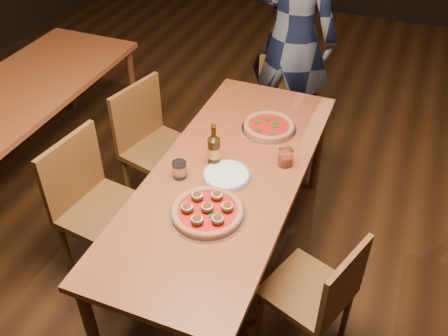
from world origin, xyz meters
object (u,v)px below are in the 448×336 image
at_px(table_main, 227,182).
at_px(diner, 293,36).
at_px(water_glass, 179,170).
at_px(chair_main_e, 307,290).
at_px(chair_main_sw, 163,151).
at_px(table_left, 19,99).
at_px(chair_main_nw, 106,212).
at_px(pizza_margherita, 269,126).
at_px(plate_stack, 226,175).
at_px(chair_end, 278,110).
at_px(pizza_meatball, 207,211).
at_px(beer_bottle, 214,151).
at_px(amber_glass, 285,157).

relative_size(table_main, diner, 1.06).
distance_m(table_main, water_glass, 0.29).
distance_m(chair_main_e, water_glass, 0.92).
distance_m(chair_main_e, diner, 1.99).
xyz_separation_m(chair_main_sw, water_glass, (0.38, -0.50, 0.32)).
height_order(table_left, chair_main_nw, chair_main_nw).
bearing_deg(table_main, chair_main_nw, -155.66).
bearing_deg(water_glass, chair_main_e, -15.55).
bearing_deg(chair_main_nw, water_glass, -61.01).
relative_size(chair_main_nw, pizza_margherita, 2.84).
height_order(chair_main_nw, chair_main_e, chair_main_nw).
distance_m(plate_stack, diner, 1.52).
height_order(chair_end, pizza_meatball, pizza_meatball).
distance_m(chair_end, water_glass, 1.45).
xyz_separation_m(table_main, pizza_meatball, (0.03, -0.35, 0.10)).
relative_size(table_main, chair_main_sw, 2.10).
distance_m(table_main, chair_main_nw, 0.74).
relative_size(table_main, plate_stack, 7.60).
bearing_deg(chair_main_nw, table_left, 68.11).
distance_m(beer_bottle, water_glass, 0.22).
bearing_deg(chair_main_e, table_left, -86.10).
bearing_deg(chair_end, table_left, -159.20).
bearing_deg(chair_main_e, chair_main_sw, -101.28).
height_order(chair_main_nw, diner, diner).
xyz_separation_m(chair_main_nw, plate_stack, (0.66, 0.25, 0.28)).
distance_m(chair_end, beer_bottle, 1.29).
height_order(chair_end, pizza_margherita, chair_end).
bearing_deg(pizza_margherita, diner, 97.80).
height_order(table_main, water_glass, water_glass).
bearing_deg(pizza_meatball, chair_main_nw, 174.97).
relative_size(chair_end, diner, 0.43).
relative_size(pizza_meatball, water_glass, 3.95).
bearing_deg(pizza_meatball, beer_bottle, 107.89).
bearing_deg(chair_end, pizza_margherita, -88.84).
xyz_separation_m(table_left, pizza_meatball, (1.73, -0.65, 0.10)).
height_order(table_left, pizza_margherita, pizza_margherita).
bearing_deg(chair_main_nw, amber_glass, -55.02).
distance_m(chair_end, plate_stack, 1.35).
xyz_separation_m(beer_bottle, water_glass, (-0.13, -0.17, -0.04)).
bearing_deg(water_glass, amber_glass, 32.03).
bearing_deg(chair_end, diner, 76.70).
bearing_deg(table_left, chair_main_sw, 3.63).
bearing_deg(chair_main_sw, table_main, -107.13).
relative_size(chair_end, water_glass, 8.22).
distance_m(chair_main_nw, chair_end, 1.66).
bearing_deg(chair_main_sw, plate_stack, -109.35).
bearing_deg(water_glass, pizza_meatball, -40.71).
bearing_deg(beer_bottle, water_glass, -127.21).
xyz_separation_m(table_left, amber_glass, (1.98, -0.11, 0.12)).
height_order(beer_bottle, diner, diner).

